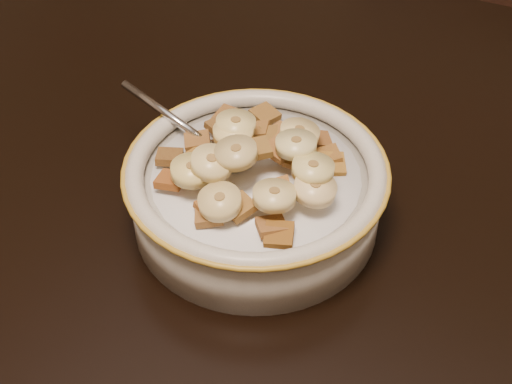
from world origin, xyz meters
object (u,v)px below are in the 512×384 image
at_px(chair, 444,92).
at_px(spoon, 225,155).
at_px(table, 302,264).
at_px(cereal_bowl, 256,198).

bearing_deg(chair, spoon, -108.91).
height_order(table, chair, chair).
relative_size(chair, spoon, 20.83).
xyz_separation_m(chair, spoon, (-0.08, -0.61, 0.31)).
xyz_separation_m(cereal_bowl, spoon, (-0.03, 0.01, 0.03)).
distance_m(table, chair, 0.68).
xyz_separation_m(table, cereal_bowl, (-0.05, 0.01, 0.04)).
height_order(cereal_bowl, spoon, spoon).
xyz_separation_m(chair, cereal_bowl, (-0.05, -0.62, 0.28)).
bearing_deg(chair, cereal_bowl, -106.05).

